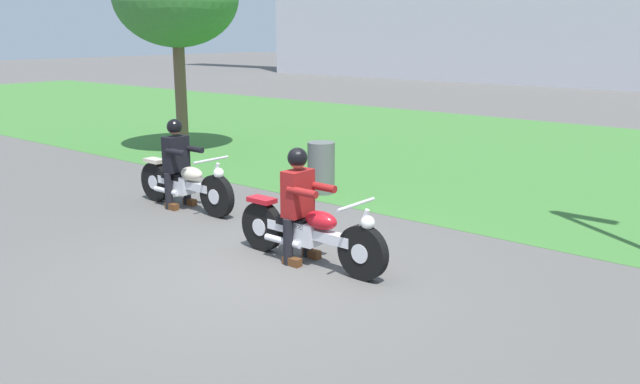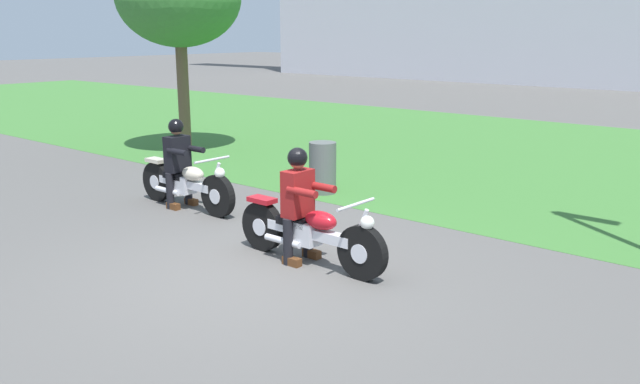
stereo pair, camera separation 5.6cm
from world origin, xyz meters
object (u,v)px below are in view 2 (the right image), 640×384
at_px(trash_can, 323,168).
at_px(rider_lead, 299,196).
at_px(motorcycle_lead, 310,233).
at_px(rider_follow, 178,156).
at_px(motorcycle_follow, 186,184).

bearing_deg(trash_can, rider_lead, -55.26).
bearing_deg(rider_lead, motorcycle_lead, -0.84).
bearing_deg(rider_lead, trash_can, 125.21).
xyz_separation_m(motorcycle_lead, rider_lead, (-0.17, 0.00, 0.43)).
distance_m(rider_follow, trash_can, 2.47).
bearing_deg(trash_can, rider_follow, -118.58).
xyz_separation_m(motorcycle_lead, trash_can, (-2.13, 2.83, 0.06)).
bearing_deg(rider_follow, motorcycle_lead, -11.19).
distance_m(motorcycle_lead, trash_can, 3.54).
relative_size(rider_lead, rider_follow, 0.99).
bearing_deg(trash_can, motorcycle_lead, -53.05).
bearing_deg(motorcycle_follow, rider_follow, 179.18).
height_order(motorcycle_lead, rider_follow, rider_follow).
xyz_separation_m(motorcycle_follow, rider_follow, (-0.17, 0.00, 0.43)).
relative_size(rider_lead, trash_can, 1.57).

